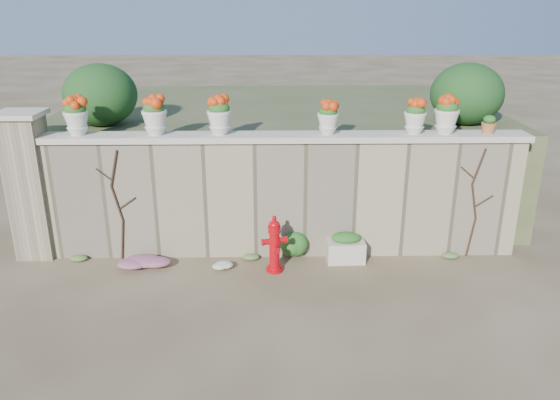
{
  "coord_description": "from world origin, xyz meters",
  "views": [
    {
      "loc": [
        -0.15,
        -6.86,
        4.1
      ],
      "look_at": [
        -0.01,
        1.4,
        1.11
      ],
      "focal_mm": 35.0,
      "sensor_mm": 36.0,
      "label": 1
    }
  ],
  "objects_px": {
    "planter_box": "(346,248)",
    "terracotta_pot": "(489,125)",
    "urn_pot_0": "(76,116)",
    "fire_hydrant": "(274,244)"
  },
  "relations": [
    {
      "from": "fire_hydrant",
      "to": "terracotta_pot",
      "type": "xyz_separation_m",
      "value": [
        3.49,
        0.72,
        1.75
      ]
    },
    {
      "from": "fire_hydrant",
      "to": "terracotta_pot",
      "type": "distance_m",
      "value": 3.97
    },
    {
      "from": "planter_box",
      "to": "terracotta_pot",
      "type": "relative_size",
      "value": 2.22
    },
    {
      "from": "terracotta_pot",
      "to": "planter_box",
      "type": "bearing_deg",
      "value": -170.62
    },
    {
      "from": "urn_pot_0",
      "to": "terracotta_pot",
      "type": "height_order",
      "value": "urn_pot_0"
    },
    {
      "from": "planter_box",
      "to": "urn_pot_0",
      "type": "distance_m",
      "value": 4.87
    },
    {
      "from": "fire_hydrant",
      "to": "urn_pot_0",
      "type": "relative_size",
      "value": 1.56
    },
    {
      "from": "planter_box",
      "to": "urn_pot_0",
      "type": "xyz_separation_m",
      "value": [
        -4.34,
        0.38,
        2.16
      ]
    },
    {
      "from": "fire_hydrant",
      "to": "planter_box",
      "type": "relative_size",
      "value": 1.5
    },
    {
      "from": "planter_box",
      "to": "terracotta_pot",
      "type": "distance_m",
      "value": 3.06
    }
  ]
}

